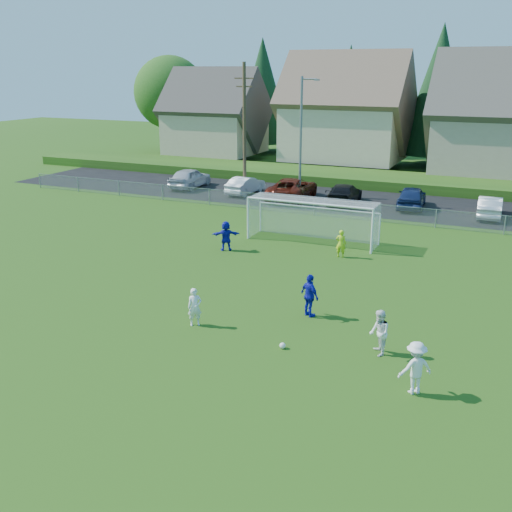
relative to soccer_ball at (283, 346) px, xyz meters
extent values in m
plane|color=#193D0C|center=(-3.54, -2.42, -0.11)|extent=(160.00, 160.00, 0.00)
plane|color=black|center=(-3.54, 25.08, -0.10)|extent=(60.00, 60.00, 0.00)
cube|color=#1E420F|center=(-3.54, 32.58, 0.29)|extent=(70.00, 6.00, 0.80)
sphere|color=white|center=(0.00, 0.00, 0.00)|extent=(0.22, 0.22, 0.22)
imported|color=white|center=(-3.85, 0.51, 0.64)|extent=(0.65, 0.62, 1.50)
imported|color=white|center=(3.20, 0.95, 0.70)|extent=(0.90, 0.98, 1.63)
imported|color=white|center=(4.81, -1.17, 0.74)|extent=(1.25, 1.18, 1.70)
imported|color=#1216AA|center=(-0.10, 3.15, 0.77)|extent=(1.10, 0.93, 1.76)
imported|color=#1216AA|center=(-7.29, 9.95, 0.71)|extent=(1.56, 1.17, 1.63)
imported|color=#BDE11A|center=(-1.22, 11.31, 0.63)|extent=(0.59, 0.43, 1.48)
imported|color=#BBBCC4|center=(-18.21, 24.79, 0.71)|extent=(2.05, 4.86, 1.64)
imported|color=silver|center=(-12.87, 24.34, 0.58)|extent=(1.78, 4.26, 1.37)
imported|color=#4E1208|center=(-8.72, 23.85, 0.71)|extent=(3.11, 6.09, 1.65)
imported|color=black|center=(-4.70, 23.92, 0.63)|extent=(2.59, 5.29, 1.48)
imported|color=#16244E|center=(0.05, 24.62, 0.67)|extent=(2.30, 4.77, 1.57)
imported|color=silver|center=(5.33, 23.95, 0.60)|extent=(1.67, 4.35, 1.42)
cylinder|color=white|center=(-7.19, 12.58, 1.11)|extent=(0.12, 0.12, 2.44)
cylinder|color=white|center=(0.11, 12.58, 1.11)|extent=(0.12, 0.12, 2.44)
cylinder|color=white|center=(-3.54, 12.58, 2.33)|extent=(7.30, 0.12, 0.12)
cylinder|color=white|center=(-7.19, 14.38, 0.79)|extent=(0.08, 0.08, 1.80)
cylinder|color=white|center=(0.11, 14.38, 0.79)|extent=(0.08, 0.08, 1.80)
cylinder|color=white|center=(-3.54, 14.38, 1.69)|extent=(7.30, 0.08, 0.08)
cube|color=silver|center=(-3.54, 14.38, 0.79)|extent=(7.30, 0.02, 1.80)
cube|color=silver|center=(-7.19, 13.48, 1.11)|extent=(0.02, 1.80, 2.44)
cube|color=silver|center=(0.11, 13.48, 1.11)|extent=(0.02, 1.80, 2.44)
cube|color=silver|center=(-3.54, 13.48, 2.33)|extent=(7.30, 1.80, 0.02)
cube|color=gray|center=(-3.54, 19.58, 1.06)|extent=(52.00, 0.03, 0.03)
cube|color=gray|center=(-3.54, 19.58, 0.49)|extent=(52.00, 0.02, 1.14)
cylinder|color=gray|center=(-29.54, 19.58, 0.49)|extent=(0.06, 0.06, 1.20)
cylinder|color=gray|center=(-3.54, 19.58, 0.49)|extent=(0.06, 0.06, 1.20)
cylinder|color=slate|center=(-8.04, 23.58, 4.39)|extent=(0.18, 0.18, 9.00)
cylinder|color=slate|center=(-7.54, 23.58, 8.69)|extent=(1.20, 0.12, 0.12)
cube|color=slate|center=(-6.94, 23.58, 8.64)|extent=(0.36, 0.18, 0.12)
cylinder|color=#473321|center=(-13.04, 24.58, 4.89)|extent=(0.26, 0.26, 10.00)
cube|color=#473321|center=(-13.04, 24.58, 8.69)|extent=(1.60, 0.10, 0.10)
cube|color=#473321|center=(-13.04, 24.58, 8.09)|extent=(1.30, 0.10, 0.10)
cube|color=tan|center=(-23.54, 39.58, 2.94)|extent=(9.00, 8.00, 4.50)
pyramid|color=#423D38|center=(-23.54, 39.58, 9.60)|extent=(9.90, 8.80, 4.41)
cube|color=#C6B58E|center=(-9.54, 40.58, 3.44)|extent=(11.00, 9.00, 5.50)
pyramid|color=brown|center=(-9.54, 40.58, 11.15)|extent=(12.10, 9.90, 4.96)
cube|color=tan|center=(5.46, 39.58, 3.19)|extent=(12.00, 10.00, 5.00)
cylinder|color=#382616|center=(-31.54, 43.58, 1.87)|extent=(0.36, 0.36, 3.96)
sphere|color=#2B5B19|center=(-31.54, 43.58, 6.71)|extent=(8.36, 8.36, 8.36)
cylinder|color=#382616|center=(-21.54, 47.58, 0.49)|extent=(0.30, 0.30, 1.20)
cone|color=#143819|center=(-21.54, 47.58, 6.94)|extent=(6.76, 6.76, 11.70)
cylinder|color=#382616|center=(-11.54, 48.58, 0.49)|extent=(0.30, 0.30, 1.20)
cone|color=#143819|center=(-11.54, 48.58, 6.49)|extent=(6.24, 6.24, 10.80)
cylinder|color=#382616|center=(-1.54, 45.58, 0.49)|extent=(0.30, 0.30, 1.20)
cone|color=#143819|center=(-1.54, 45.58, 7.39)|extent=(7.28, 7.28, 12.60)
camera|label=1|loc=(7.05, -18.03, 9.44)|focal=42.00mm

